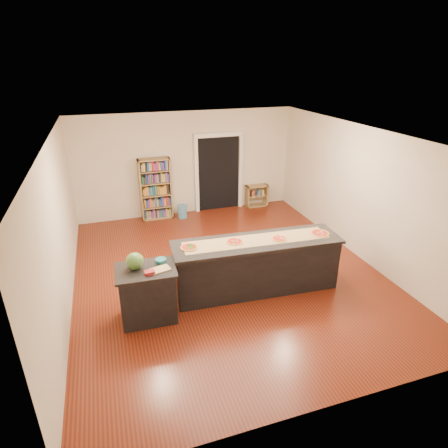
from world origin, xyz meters
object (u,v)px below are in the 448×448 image
object	(u,v)px
side_counter	(148,294)
waste_bin	(182,211)
watermelon	(135,261)
low_shelf	(257,196)
bookshelf	(156,189)
kitchen_island	(256,265)

from	to	relation	value
side_counter	waste_bin	xyz separation A→B (m)	(1.45, 4.11, -0.30)
waste_bin	watermelon	distance (m)	4.44
side_counter	low_shelf	world-z (taller)	side_counter
low_shelf	watermelon	distance (m)	5.81
bookshelf	low_shelf	size ratio (longest dim) A/B	2.58
kitchen_island	side_counter	xyz separation A→B (m)	(-2.04, -0.25, -0.03)
bookshelf	waste_bin	distance (m)	0.94
bookshelf	watermelon	xyz separation A→B (m)	(-0.94, -4.24, 0.26)
side_counter	watermelon	bearing A→B (deg)	159.69
watermelon	low_shelf	bearing A→B (deg)	47.53
low_shelf	kitchen_island	bearing A→B (deg)	-112.70
bookshelf	watermelon	world-z (taller)	bookshelf
waste_bin	side_counter	bearing A→B (deg)	-109.48
side_counter	bookshelf	bearing A→B (deg)	82.17
bookshelf	waste_bin	xyz separation A→B (m)	(0.66, -0.19, -0.65)
kitchen_island	side_counter	distance (m)	2.06
waste_bin	bookshelf	bearing A→B (deg)	163.69
low_shelf	waste_bin	distance (m)	2.30
side_counter	waste_bin	world-z (taller)	side_counter
low_shelf	waste_bin	xyz separation A→B (m)	(-2.29, -0.20, -0.14)
kitchen_island	waste_bin	bearing A→B (deg)	102.05
bookshelf	low_shelf	bearing A→B (deg)	0.19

